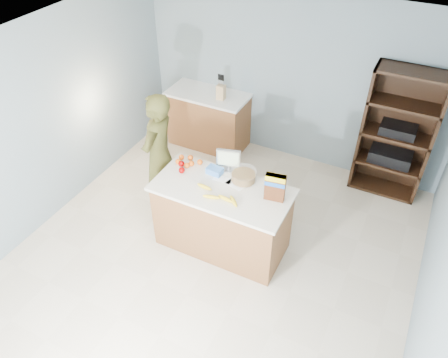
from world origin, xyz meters
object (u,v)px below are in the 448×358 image
at_px(counter_peninsula, 222,220).
at_px(shelving_unit, 397,135).
at_px(tv, 229,159).
at_px(cereal_box, 275,186).
at_px(person, 159,155).

bearing_deg(counter_peninsula, shelving_unit, 52.89).
relative_size(tv, cereal_box, 0.87).
xyz_separation_m(counter_peninsula, shelving_unit, (1.55, 2.05, 0.45)).
distance_m(counter_peninsula, shelving_unit, 2.61).
xyz_separation_m(shelving_unit, cereal_box, (-0.97, -1.96, 0.22)).
distance_m(person, cereal_box, 1.65).
xyz_separation_m(person, cereal_box, (1.62, -0.20, 0.25)).
height_order(shelving_unit, tv, shelving_unit).
height_order(counter_peninsula, tv, tv).
height_order(person, tv, person).
height_order(counter_peninsula, shelving_unit, shelving_unit).
bearing_deg(shelving_unit, cereal_box, -116.35).
distance_m(shelving_unit, tv, 2.38).
bearing_deg(person, cereal_box, 77.93).
bearing_deg(cereal_box, person, 172.79).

